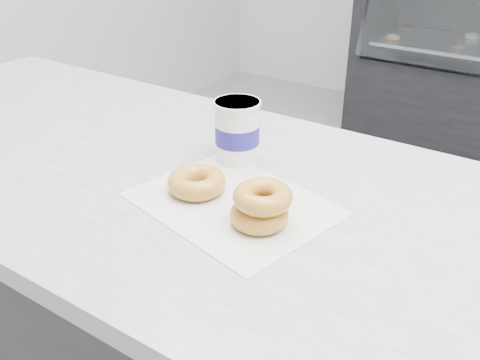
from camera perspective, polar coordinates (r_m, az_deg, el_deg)
name	(u,v)px	position (r m, az deg, el deg)	size (l,w,h in m)	color
wax_paper	(233,203)	(0.95, -0.77, -2.51)	(0.34, 0.26, 0.00)	silver
donut_single	(197,182)	(0.98, -4.62, -0.23)	(0.11, 0.11, 0.04)	gold
donut_stack	(261,206)	(0.88, 2.26, -2.77)	(0.14, 0.14, 0.07)	gold
coffee_cup	(237,131)	(1.08, -0.30, 5.29)	(0.12, 0.12, 0.13)	white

